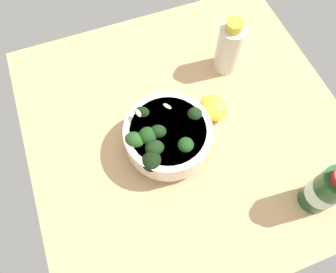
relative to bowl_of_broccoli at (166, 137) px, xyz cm
name	(u,v)px	position (x,y,z in cm)	size (l,w,h in cm)	color
ground_plane	(187,129)	(-3.02, 5.96, -6.43)	(67.55, 67.55, 3.72)	tan
bowl_of_broccoli	(166,137)	(0.00, 0.00, 0.00)	(17.27, 17.84, 9.31)	silver
lemon_wedge	(213,108)	(-4.00, 12.20, -2.43)	(6.55, 5.39, 4.29)	yellow
bottle_tall	(229,47)	(-14.84, 20.37, 1.67)	(5.74, 5.74, 13.57)	beige
bottle_short	(326,190)	(20.56, 22.38, 1.58)	(5.66, 5.66, 13.59)	#194723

